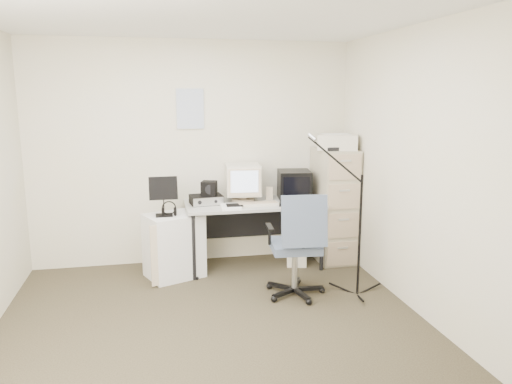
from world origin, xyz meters
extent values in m
cube|color=#2B2516|center=(0.00, 0.00, -0.01)|extent=(3.60, 3.60, 0.01)
cube|color=white|center=(0.00, 0.00, 2.50)|extent=(3.60, 3.60, 0.01)
cube|color=beige|center=(0.00, 1.80, 1.25)|extent=(3.60, 0.02, 2.50)
cube|color=beige|center=(0.00, -1.80, 1.25)|extent=(3.60, 0.02, 2.50)
cube|color=beige|center=(1.80, 0.00, 1.25)|extent=(0.02, 3.60, 2.50)
cube|color=white|center=(-0.02, 1.79, 1.75)|extent=(0.30, 0.02, 0.44)
cube|color=#A99C88|center=(1.58, 1.48, 0.65)|extent=(0.40, 0.60, 1.30)
cube|color=silver|center=(1.58, 1.43, 1.38)|extent=(0.51, 0.43, 0.17)
cube|color=#ACACA5|center=(0.63, 1.45, 0.36)|extent=(1.50, 0.70, 0.73)
cube|color=silver|center=(0.53, 1.57, 0.94)|extent=(0.41, 0.42, 0.41)
cube|color=black|center=(1.13, 1.57, 0.89)|extent=(0.41, 0.42, 0.32)
cube|color=beige|center=(0.84, 1.58, 0.80)|extent=(0.10, 0.10, 0.14)
cube|color=silver|center=(0.64, 1.31, 0.74)|extent=(0.47, 0.19, 0.03)
cube|color=black|center=(0.90, 1.23, 0.75)|extent=(0.09, 0.12, 0.03)
cube|color=black|center=(0.11, 1.49, 0.78)|extent=(0.37, 0.28, 0.10)
cube|color=black|center=(0.14, 1.47, 0.91)|extent=(0.20, 0.19, 0.16)
cube|color=white|center=(0.34, 1.27, 0.74)|extent=(0.22, 0.30, 0.02)
cube|color=silver|center=(1.15, 1.51, 0.23)|extent=(0.34, 0.53, 0.46)
cube|color=#505566|center=(0.85, 0.55, 0.51)|extent=(0.64, 0.64, 1.02)
cube|color=silver|center=(-0.26, 1.30, 0.34)|extent=(0.67, 0.61, 0.68)
cube|color=black|center=(-0.35, 1.26, 0.89)|extent=(0.32, 0.25, 0.42)
torus|color=black|center=(-0.30, 1.25, 0.73)|extent=(0.17, 0.17, 0.03)
cylinder|color=black|center=(1.45, 0.44, 0.77)|extent=(0.03, 0.03, 1.54)
camera|label=1|loc=(-0.45, -3.83, 1.92)|focal=35.00mm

